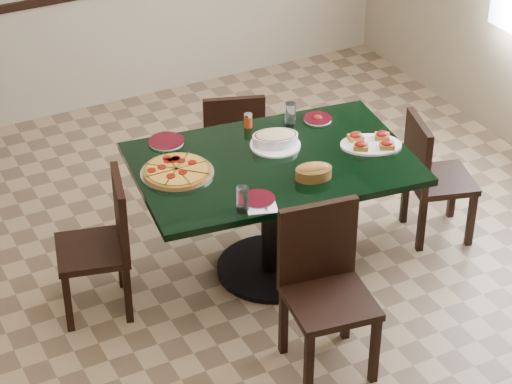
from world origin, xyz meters
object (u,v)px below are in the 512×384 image
main_table (273,189)px  chair_near (324,280)px  chair_right (430,173)px  chair_far (233,143)px  chair_left (105,239)px  lasagna_casserole (275,139)px  bread_basket (314,171)px  bruschetta_platter (371,142)px  pepperoni_pizza (177,171)px

main_table → chair_near: (-0.12, -0.77, -0.07)m
chair_near → chair_right: size_ratio=1.11×
chair_far → chair_left: bearing=49.3°
lasagna_casserole → bread_basket: bearing=-69.6°
chair_near → lasagna_casserole: bearing=85.3°
chair_near → chair_far: bearing=89.1°
bruschetta_platter → pepperoni_pizza: bearing=-167.3°
chair_near → pepperoni_pizza: 1.01m
main_table → chair_far: bearing=88.0°
chair_right → lasagna_casserole: size_ratio=2.70×
chair_far → lasagna_casserole: bearing=105.7°
chair_near → chair_right: (1.13, 0.67, -0.06)m
chair_far → chair_left: chair_left is taller
lasagna_casserole → chair_far: bearing=104.2°
main_table → chair_right: 1.03m
chair_left → lasagna_casserole: 1.10m
bread_basket → chair_right: bearing=21.6°
chair_far → bread_basket: bread_basket is taller
chair_near → lasagna_casserole: size_ratio=3.01×
chair_far → bread_basket: 1.07m
chair_far → lasagna_casserole: 0.72m
bread_basket → bruschetta_platter: 0.48m
chair_far → chair_left: 1.25m
main_table → bread_basket: (0.11, -0.26, 0.22)m
chair_far → pepperoni_pizza: bearing=64.1°
chair_near → bruschetta_platter: bearing=52.2°
chair_right → bruschetta_platter: 0.56m
chair_right → chair_far: bearing=62.3°
chair_far → chair_left: (-1.08, -0.63, 0.00)m
bread_basket → bruschetta_platter: bread_basket is taller
main_table → chair_left: chair_left is taller
chair_far → chair_right: size_ratio=1.01×
pepperoni_pizza → lasagna_casserole: (0.61, 0.02, 0.03)m
chair_right → chair_near: bearing=136.9°
chair_far → chair_near: (-0.25, -1.53, 0.05)m
main_table → bread_basket: bread_basket is taller
bread_basket → main_table: bearing=124.2°
chair_near → lasagna_casserole: (0.21, 0.91, 0.30)m
chair_left → bruschetta_platter: 1.57m
main_table → chair_near: chair_near is taller
bruschetta_platter → bread_basket: bearing=-137.9°
chair_left → pepperoni_pizza: size_ratio=2.05×
bread_basket → chair_near: bearing=-102.0°
chair_near → chair_left: 1.23m
chair_near → chair_left: size_ratio=1.09×
pepperoni_pizza → bruschetta_platter: 1.11m
chair_right → bread_basket: size_ratio=3.57×
main_table → lasagna_casserole: size_ratio=5.49×
chair_near → bread_basket: size_ratio=3.97×
chair_right → chair_left: bearing=99.6°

